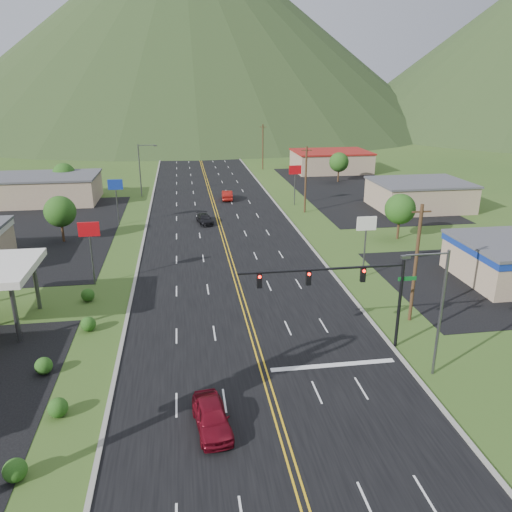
{
  "coord_description": "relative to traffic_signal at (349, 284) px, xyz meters",
  "views": [
    {
      "loc": [
        -4.99,
        -17.63,
        19.08
      ],
      "look_at": [
        1.17,
        23.36,
        4.5
      ],
      "focal_mm": 35.0,
      "sensor_mm": 36.0,
      "label": 1
    }
  ],
  "objects": [
    {
      "name": "road",
      "position": [
        -6.48,
        -14.0,
        -5.33
      ],
      "size": [
        20.0,
        460.0,
        0.04
      ],
      "primitive_type": "cube",
      "color": "black",
      "rests_on": "ground"
    },
    {
      "name": "car_red_near",
      "position": [
        -10.43,
        -7.54,
        -4.53
      ],
      "size": [
        2.43,
        4.86,
        1.59
      ],
      "primitive_type": "imported",
      "rotation": [
        0.0,
        0.0,
        0.12
      ],
      "color": "maroon",
      "rests_on": "ground"
    },
    {
      "name": "building_west_far",
      "position": [
        -34.48,
        54.0,
        -3.07
      ],
      "size": [
        18.4,
        11.4,
        4.5
      ],
      "color": "tan",
      "rests_on": "ground"
    },
    {
      "name": "traffic_signal",
      "position": [
        0.0,
        0.0,
        0.0
      ],
      "size": [
        13.1,
        0.43,
        7.0
      ],
      "color": "black",
      "rests_on": "ground"
    },
    {
      "name": "tree_west_a",
      "position": [
        -26.48,
        31.0,
        -1.44
      ],
      "size": [
        3.84,
        3.84,
        5.82
      ],
      "color": "#382314",
      "rests_on": "ground"
    },
    {
      "name": "pole_sign_east_a",
      "position": [
        6.52,
        14.0,
        -0.28
      ],
      "size": [
        2.0,
        0.18,
        6.4
      ],
      "color": "#59595E",
      "rests_on": "ground"
    },
    {
      "name": "pole_sign_east_b",
      "position": [
        6.52,
        46.0,
        -0.28
      ],
      "size": [
        2.0,
        0.18,
        6.4
      ],
      "color": "#59595E",
      "rests_on": "ground"
    },
    {
      "name": "utility_pole_a",
      "position": [
        7.02,
        4.0,
        -0.2
      ],
      "size": [
        1.6,
        0.28,
        10.0
      ],
      "color": "#382314",
      "rests_on": "ground"
    },
    {
      "name": "utility_pole_d",
      "position": [
        7.02,
        121.0,
        -0.2
      ],
      "size": [
        1.6,
        0.28,
        10.0
      ],
      "color": "#382314",
      "rests_on": "ground"
    },
    {
      "name": "car_dark_mid",
      "position": [
        -8.52,
        36.76,
        -4.69
      ],
      "size": [
        2.51,
        4.65,
        1.28
      ],
      "primitive_type": "imported",
      "rotation": [
        0.0,
        0.0,
        0.17
      ],
      "color": "black",
      "rests_on": "ground"
    },
    {
      "name": "streetlight_east",
      "position": [
        4.7,
        -4.0,
        -0.15
      ],
      "size": [
        3.28,
        0.25,
        9.0
      ],
      "color": "#59595E",
      "rests_on": "ground"
    },
    {
      "name": "tree_west_b",
      "position": [
        -31.48,
        58.0,
        -1.44
      ],
      "size": [
        3.84,
        3.84,
        5.82
      ],
      "color": "#382314",
      "rests_on": "ground"
    },
    {
      "name": "mountain_n",
      "position": [
        -6.48,
        206.0,
        37.17
      ],
      "size": [
        220.0,
        220.0,
        85.0
      ],
      "primitive_type": "cone",
      "color": "#263D1C",
      "rests_on": "ground"
    },
    {
      "name": "building_east_far",
      "position": [
        21.52,
        76.0,
        -3.07
      ],
      "size": [
        16.4,
        12.4,
        4.5
      ],
      "color": "tan",
      "rests_on": "ground"
    },
    {
      "name": "tree_east_a",
      "position": [
        15.52,
        26.0,
        -1.44
      ],
      "size": [
        3.84,
        3.84,
        5.82
      ],
      "color": "#382314",
      "rests_on": "ground"
    },
    {
      "name": "ground",
      "position": [
        -6.48,
        -14.0,
        -5.33
      ],
      "size": [
        500.0,
        500.0,
        0.0
      ],
      "primitive_type": "plane",
      "color": "#31501C",
      "rests_on": "ground"
    },
    {
      "name": "tree_east_b",
      "position": [
        19.52,
        64.0,
        -1.44
      ],
      "size": [
        3.84,
        3.84,
        5.82
      ],
      "color": "#382314",
      "rests_on": "ground"
    },
    {
      "name": "utility_pole_b",
      "position": [
        7.02,
        41.0,
        -0.2
      ],
      "size": [
        1.6,
        0.28,
        10.0
      ],
      "color": "#382314",
      "rests_on": "ground"
    },
    {
      "name": "building_east_mid",
      "position": [
        25.52,
        41.0,
        -3.17
      ],
      "size": [
        14.4,
        11.4,
        4.3
      ],
      "color": "tan",
      "rests_on": "ground"
    },
    {
      "name": "pole_sign_west_a",
      "position": [
        -20.48,
        16.0,
        -0.28
      ],
      "size": [
        2.0,
        0.18,
        6.4
      ],
      "color": "#59595E",
      "rests_on": "ground"
    },
    {
      "name": "pole_sign_west_b",
      "position": [
        -20.48,
        38.0,
        -0.28
      ],
      "size": [
        2.0,
        0.18,
        6.4
      ],
      "color": "#59595E",
      "rests_on": "ground"
    },
    {
      "name": "car_red_far",
      "position": [
        -3.97,
        51.17,
        -4.53
      ],
      "size": [
        1.97,
        4.95,
        1.6
      ],
      "primitive_type": "imported",
      "rotation": [
        0.0,
        0.0,
        3.09
      ],
      "color": "maroon",
      "rests_on": "ground"
    },
    {
      "name": "curb_east",
      "position": [
        3.67,
        -14.0,
        -5.33
      ],
      "size": [
        0.3,
        460.0,
        0.14
      ],
      "primitive_type": "cube",
      "color": "gray",
      "rests_on": "ground"
    },
    {
      "name": "streetlight_west",
      "position": [
        -18.16,
        56.0,
        -0.15
      ],
      "size": [
        3.28,
        0.25,
        9.0
      ],
      "color": "#59595E",
      "rests_on": "ground"
    },
    {
      "name": "utility_pole_c",
      "position": [
        7.02,
        81.0,
        -0.2
      ],
      "size": [
        1.6,
        0.28,
        10.0
      ],
      "color": "#382314",
      "rests_on": "ground"
    }
  ]
}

